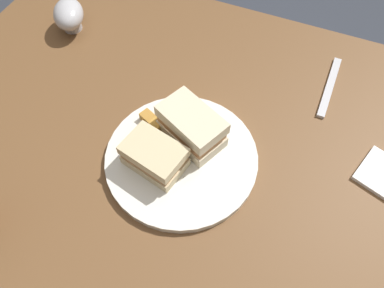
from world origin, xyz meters
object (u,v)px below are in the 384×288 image
at_px(plate, 182,158).
at_px(gravy_boat, 69,14).
at_px(fork, 329,87).
at_px(sandwich_half_left, 192,125).
at_px(sandwich_half_right, 154,156).

xyz_separation_m(plate, gravy_boat, (-0.40, 0.24, 0.03)).
relative_size(gravy_boat, fork, 0.69).
relative_size(plate, sandwich_half_left, 2.03).
height_order(plate, gravy_boat, gravy_boat).
height_order(sandwich_half_right, fork, sandwich_half_right).
xyz_separation_m(plate, fork, (0.23, 0.29, -0.00)).
bearing_deg(gravy_boat, fork, 4.80).
bearing_deg(sandwich_half_right, plate, 42.04).
relative_size(plate, fork, 1.61).
xyz_separation_m(sandwich_half_left, gravy_boat, (-0.40, 0.19, -0.01)).
relative_size(sandwich_half_left, fork, 0.79).
xyz_separation_m(gravy_boat, fork, (0.63, 0.05, -0.04)).
distance_m(plate, gravy_boat, 0.47).
bearing_deg(sandwich_half_left, sandwich_half_right, -114.52).
xyz_separation_m(plate, sandwich_half_left, (0.00, 0.05, 0.04)).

